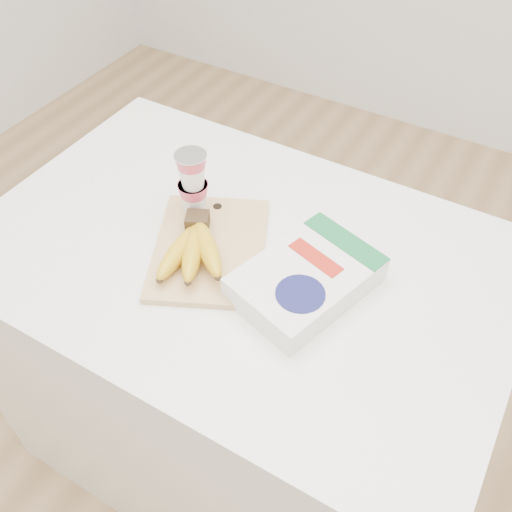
{
  "coord_description": "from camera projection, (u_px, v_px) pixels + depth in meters",
  "views": [
    {
      "loc": [
        0.45,
        -0.71,
        1.73
      ],
      "look_at": [
        0.06,
        -0.03,
        0.9
      ],
      "focal_mm": 40.0,
      "sensor_mm": 36.0,
      "label": 1
    }
  ],
  "objects": [
    {
      "name": "bananas",
      "position": [
        193.0,
        248.0,
        1.16
      ],
      "size": [
        0.18,
        0.21,
        0.07
      ],
      "color": "#382816",
      "rests_on": "cutting_board"
    },
    {
      "name": "yogurt_stack",
      "position": [
        193.0,
        182.0,
        1.21
      ],
      "size": [
        0.07,
        0.07,
        0.16
      ],
      "color": "white",
      "rests_on": "cutting_board"
    },
    {
      "name": "table",
      "position": [
        243.0,
        364.0,
        1.52
      ],
      "size": [
        1.15,
        0.77,
        0.86
      ],
      "primitive_type": "cube",
      "color": "white",
      "rests_on": "ground"
    },
    {
      "name": "room",
      "position": [
        233.0,
        25.0,
        0.85
      ],
      "size": [
        4.0,
        4.0,
        4.0
      ],
      "color": "tan",
      "rests_on": "ground"
    },
    {
      "name": "cutting_board",
      "position": [
        210.0,
        248.0,
        1.2
      ],
      "size": [
        0.34,
        0.38,
        0.02
      ],
      "primitive_type": "cube",
      "rotation": [
        0.0,
        0.0,
        0.44
      ],
      "color": "tan",
      "rests_on": "table"
    },
    {
      "name": "cereal_box",
      "position": [
        306.0,
        279.0,
        1.11
      ],
      "size": [
        0.26,
        0.32,
        0.06
      ],
      "rotation": [
        0.0,
        0.0,
        -0.29
      ],
      "color": "white",
      "rests_on": "table"
    }
  ]
}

